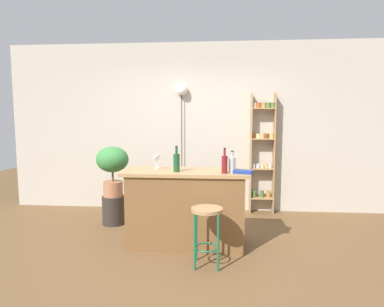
{
  "coord_description": "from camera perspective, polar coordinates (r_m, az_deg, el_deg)",
  "views": [
    {
      "loc": [
        0.42,
        -3.66,
        1.58
      ],
      "look_at": [
        0.05,
        0.55,
        1.11
      ],
      "focal_mm": 31.08,
      "sensor_mm": 36.0,
      "label": 1
    }
  ],
  "objects": [
    {
      "name": "pendant_globe_light",
      "position": [
        5.56,
        -1.79,
        10.43
      ],
      "size": [
        0.19,
        0.19,
        2.11
      ],
      "color": "black",
      "rests_on": "ground"
    },
    {
      "name": "cookbook",
      "position": [
        3.88,
        8.81,
        -3.12
      ],
      "size": [
        0.25,
        0.21,
        0.03
      ],
      "primitive_type": "cube",
      "rotation": [
        0.0,
        0.0,
        -0.31
      ],
      "color": "navy",
      "rests_on": "kitchen_counter"
    },
    {
      "name": "bottle_vinegar",
      "position": [
        3.83,
        5.6,
        -1.77
      ],
      "size": [
        0.07,
        0.07,
        0.3
      ],
      "color": "maroon",
      "rests_on": "kitchen_counter"
    },
    {
      "name": "bar_stool",
      "position": [
        3.57,
        2.58,
        -11.8
      ],
      "size": [
        0.33,
        0.33,
        0.63
      ],
      "color": "#196642",
      "rests_on": "ground"
    },
    {
      "name": "kitchen_counter",
      "position": [
        4.14,
        -1.0,
        -9.25
      ],
      "size": [
        1.51,
        0.62,
        0.93
      ],
      "color": "brown",
      "rests_on": "ground"
    },
    {
      "name": "bottle_wine_red",
      "position": [
        3.9,
        6.89,
        -1.86
      ],
      "size": [
        0.08,
        0.08,
        0.26
      ],
      "color": "#B2B2B7",
      "rests_on": "kitchen_counter"
    },
    {
      "name": "potted_plant",
      "position": [
        4.98,
        -13.48,
        -1.94
      ],
      "size": [
        0.47,
        0.42,
        0.73
      ],
      "color": "#A86B4C",
      "rests_on": "plant_stool"
    },
    {
      "name": "ground",
      "position": [
        4.01,
        -1.45,
        -16.87
      ],
      "size": [
        12.0,
        12.0,
        0.0
      ],
      "primitive_type": "plane",
      "color": "brown"
    },
    {
      "name": "back_wall",
      "position": [
        5.63,
        0.72,
        4.49
      ],
      "size": [
        6.4,
        0.1,
        2.8
      ],
      "primitive_type": "cube",
      "color": "#BCB2A3",
      "rests_on": "ground"
    },
    {
      "name": "spice_shelf",
      "position": [
        5.53,
        11.97,
        0.45
      ],
      "size": [
        0.39,
        0.17,
        1.96
      ],
      "color": "#A87F51",
      "rests_on": "ground"
    },
    {
      "name": "bottle_soda_blue",
      "position": [
        3.94,
        -2.67,
        -1.46
      ],
      "size": [
        0.08,
        0.08,
        0.31
      ],
      "color": "#194C23",
      "rests_on": "kitchen_counter"
    },
    {
      "name": "wine_glass_left",
      "position": [
        4.1,
        5.84,
        -1.16
      ],
      "size": [
        0.07,
        0.07,
        0.16
      ],
      "color": "silver",
      "rests_on": "kitchen_counter"
    },
    {
      "name": "wine_glass_right",
      "position": [
        4.3,
        -5.88,
        -0.82
      ],
      "size": [
        0.07,
        0.07,
        0.16
      ],
      "color": "silver",
      "rests_on": "kitchen_counter"
    },
    {
      "name": "plant_stool",
      "position": [
        5.11,
        -13.29,
        -9.41
      ],
      "size": [
        0.33,
        0.33,
        0.42
      ],
      "primitive_type": "cylinder",
      "color": "#2D2823",
      "rests_on": "ground"
    },
    {
      "name": "wine_glass_center",
      "position": [
        4.13,
        -6.26,
        -1.11
      ],
      "size": [
        0.07,
        0.07,
        0.16
      ],
      "color": "silver",
      "rests_on": "kitchen_counter"
    }
  ]
}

